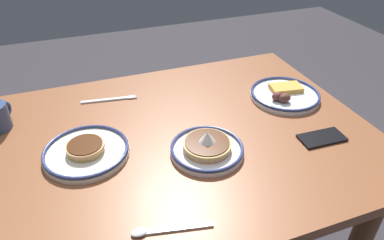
{
  "coord_description": "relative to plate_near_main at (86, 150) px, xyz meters",
  "views": [
    {
      "loc": [
        0.26,
        0.86,
        1.39
      ],
      "look_at": [
        -0.07,
        -0.02,
        0.75
      ],
      "focal_mm": 32.88,
      "sensor_mm": 36.0,
      "label": 1
    }
  ],
  "objects": [
    {
      "name": "plate_far_companion",
      "position": [
        -0.34,
        0.12,
        0.0
      ],
      "size": [
        0.22,
        0.22,
        0.08
      ],
      "color": "white",
      "rests_on": "dining_table"
    },
    {
      "name": "plate_near_main",
      "position": [
        0.0,
        0.0,
        0.0
      ],
      "size": [
        0.25,
        0.25,
        0.04
      ],
      "color": "silver",
      "rests_on": "dining_table"
    },
    {
      "name": "cell_phone",
      "position": [
        -0.7,
        0.18,
        -0.01
      ],
      "size": [
        0.15,
        0.08,
        0.01
      ],
      "primitive_type": "cube",
      "rotation": [
        0.0,
        0.0,
        -0.04
      ],
      "color": "black",
      "rests_on": "dining_table"
    },
    {
      "name": "plate_center_pancakes",
      "position": [
        -0.73,
        -0.08,
        -0.0
      ],
      "size": [
        0.26,
        0.26,
        0.05
      ],
      "color": "white",
      "rests_on": "dining_table"
    },
    {
      "name": "dining_table",
      "position": [
        -0.27,
        0.0,
        -0.12
      ],
      "size": [
        1.28,
        0.93,
        0.72
      ],
      "color": "brown",
      "rests_on": "ground_plane"
    },
    {
      "name": "fork_near",
      "position": [
        -0.11,
        -0.29,
        -0.01
      ],
      "size": [
        0.2,
        0.05,
        0.01
      ],
      "color": "silver",
      "rests_on": "dining_table"
    },
    {
      "name": "tea_spoon",
      "position": [
        -0.13,
        0.34,
        -0.01
      ],
      "size": [
        0.19,
        0.05,
        0.01
      ],
      "color": "silver",
      "rests_on": "dining_table"
    }
  ]
}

